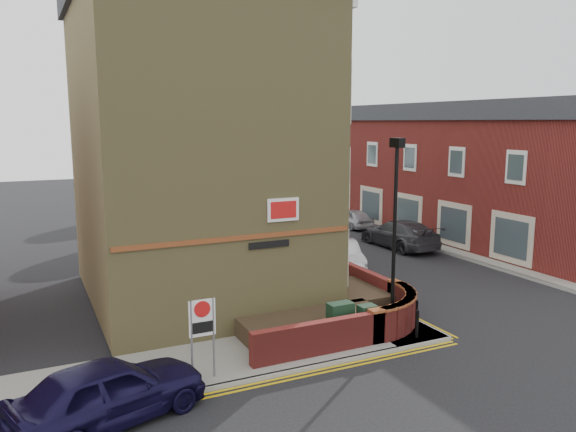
# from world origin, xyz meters

# --- Properties ---
(ground) EXTENTS (120.00, 120.00, 0.00)m
(ground) POSITION_xyz_m (0.00, 0.00, 0.00)
(ground) COLOR black
(ground) RESTS_ON ground
(pavement_corner) EXTENTS (13.00, 3.00, 0.12)m
(pavement_corner) POSITION_xyz_m (-3.50, 1.50, 0.06)
(pavement_corner) COLOR gray
(pavement_corner) RESTS_ON ground
(pavement_main) EXTENTS (2.00, 32.00, 0.12)m
(pavement_main) POSITION_xyz_m (2.00, 16.00, 0.06)
(pavement_main) COLOR gray
(pavement_main) RESTS_ON ground
(pavement_far) EXTENTS (4.00, 40.00, 0.12)m
(pavement_far) POSITION_xyz_m (13.00, 13.00, 0.06)
(pavement_far) COLOR gray
(pavement_far) RESTS_ON ground
(kerb_side) EXTENTS (13.00, 0.15, 0.12)m
(kerb_side) POSITION_xyz_m (-3.50, 0.00, 0.06)
(kerb_side) COLOR gray
(kerb_side) RESTS_ON ground
(kerb_main_near) EXTENTS (0.15, 32.00, 0.12)m
(kerb_main_near) POSITION_xyz_m (3.00, 16.00, 0.06)
(kerb_main_near) COLOR gray
(kerb_main_near) RESTS_ON ground
(kerb_main_far) EXTENTS (0.15, 40.00, 0.12)m
(kerb_main_far) POSITION_xyz_m (11.00, 13.00, 0.06)
(kerb_main_far) COLOR gray
(kerb_main_far) RESTS_ON ground
(yellow_lines_side) EXTENTS (13.00, 0.28, 0.01)m
(yellow_lines_side) POSITION_xyz_m (-3.50, -0.25, 0.01)
(yellow_lines_side) COLOR gold
(yellow_lines_side) RESTS_ON ground
(yellow_lines_main) EXTENTS (0.28, 32.00, 0.01)m
(yellow_lines_main) POSITION_xyz_m (3.25, 16.00, 0.01)
(yellow_lines_main) COLOR gold
(yellow_lines_main) RESTS_ON ground
(corner_building) EXTENTS (8.95, 10.40, 13.60)m
(corner_building) POSITION_xyz_m (-2.84, 8.00, 6.23)
(corner_building) COLOR olive
(corner_building) RESTS_ON ground
(garden_wall) EXTENTS (6.80, 6.00, 1.20)m
(garden_wall) POSITION_xyz_m (0.00, 2.50, 0.00)
(garden_wall) COLOR maroon
(garden_wall) RESTS_ON ground
(lamppost) EXTENTS (0.25, 0.50, 6.30)m
(lamppost) POSITION_xyz_m (1.60, 1.20, 3.34)
(lamppost) COLOR black
(lamppost) RESTS_ON pavement_corner
(utility_cabinet_large) EXTENTS (0.80, 0.45, 1.20)m
(utility_cabinet_large) POSITION_xyz_m (-0.30, 1.30, 0.72)
(utility_cabinet_large) COLOR #16311D
(utility_cabinet_large) RESTS_ON pavement_corner
(utility_cabinet_small) EXTENTS (0.55, 0.40, 1.10)m
(utility_cabinet_small) POSITION_xyz_m (0.50, 1.00, 0.67)
(utility_cabinet_small) COLOR #16311D
(utility_cabinet_small) RESTS_ON pavement_corner
(bollard_near) EXTENTS (0.11, 0.11, 0.90)m
(bollard_near) POSITION_xyz_m (2.00, 0.40, 0.57)
(bollard_near) COLOR black
(bollard_near) RESTS_ON pavement_corner
(bollard_far) EXTENTS (0.11, 0.11, 0.90)m
(bollard_far) POSITION_xyz_m (2.60, 1.20, 0.57)
(bollard_far) COLOR black
(bollard_far) RESTS_ON pavement_corner
(zone_sign) EXTENTS (0.72, 0.07, 2.20)m
(zone_sign) POSITION_xyz_m (-5.00, 0.50, 1.64)
(zone_sign) COLOR slate
(zone_sign) RESTS_ON pavement_corner
(far_terrace) EXTENTS (5.40, 30.40, 8.00)m
(far_terrace) POSITION_xyz_m (14.50, 17.00, 4.04)
(far_terrace) COLOR maroon
(far_terrace) RESTS_ON ground
(far_terrace_cream) EXTENTS (5.40, 12.40, 8.00)m
(far_terrace_cream) POSITION_xyz_m (14.50, 38.00, 4.05)
(far_terrace_cream) COLOR beige
(far_terrace_cream) RESTS_ON ground
(tree_near) EXTENTS (3.64, 3.65, 6.70)m
(tree_near) POSITION_xyz_m (2.00, 14.05, 4.70)
(tree_near) COLOR #382B1E
(tree_near) RESTS_ON pavement_main
(tree_mid) EXTENTS (4.03, 4.03, 7.42)m
(tree_mid) POSITION_xyz_m (2.00, 22.05, 5.20)
(tree_mid) COLOR #382B1E
(tree_mid) RESTS_ON pavement_main
(tree_far) EXTENTS (3.81, 3.81, 7.00)m
(tree_far) POSITION_xyz_m (2.00, 30.05, 4.91)
(tree_far) COLOR #382B1E
(tree_far) RESTS_ON pavement_main
(traffic_light_assembly) EXTENTS (0.20, 0.16, 4.20)m
(traffic_light_assembly) POSITION_xyz_m (2.40, 25.00, 2.78)
(traffic_light_assembly) COLOR black
(traffic_light_assembly) RESTS_ON pavement_main
(navy_hatchback) EXTENTS (4.89, 3.12, 1.55)m
(navy_hatchback) POSITION_xyz_m (-7.55, -0.50, 0.78)
(navy_hatchback) COLOR black
(navy_hatchback) RESTS_ON ground
(silver_car_near) EXTENTS (2.42, 4.13, 1.28)m
(silver_car_near) POSITION_xyz_m (4.62, 9.34, 0.64)
(silver_car_near) COLOR #B7BBBF
(silver_car_near) RESTS_ON ground
(red_car_main) EXTENTS (2.48, 5.08, 1.39)m
(red_car_main) POSITION_xyz_m (4.40, 16.99, 0.70)
(red_car_main) COLOR maroon
(red_car_main) RESTS_ON ground
(grey_car_far) EXTENTS (2.24, 5.38, 1.55)m
(grey_car_far) POSITION_xyz_m (9.68, 11.73, 0.78)
(grey_car_far) COLOR #333238
(grey_car_far) RESTS_ON ground
(silver_car_far) EXTENTS (1.62, 3.77, 1.27)m
(silver_car_far) POSITION_xyz_m (10.49, 17.95, 0.63)
(silver_car_far) COLOR #A6A7AE
(silver_car_far) RESTS_ON ground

